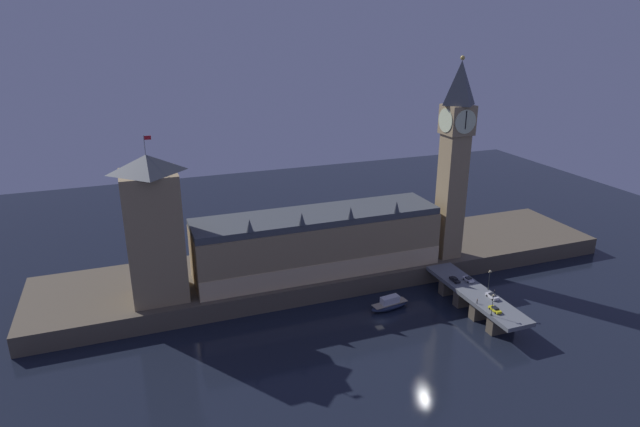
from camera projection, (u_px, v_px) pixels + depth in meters
name	position (u px, v px, depth m)	size (l,w,h in m)	color
ground_plane	(380.00, 321.00, 174.92)	(400.00, 400.00, 0.00)	black
embankment	(336.00, 264.00, 208.30)	(220.00, 42.00, 6.71)	brown
parliament_hall	(317.00, 241.00, 193.55)	(88.82, 22.31, 25.94)	#9E845B
clock_tower	(454.00, 155.00, 195.53)	(10.21, 10.32, 74.98)	#9E845B
victoria_tower	(154.00, 228.00, 169.63)	(17.52, 17.52, 53.75)	#9E845B
bridge	(475.00, 298.00, 179.66)	(10.33, 46.00, 7.23)	slate
car_northbound_lead	(455.00, 280.00, 185.91)	(1.87, 4.59, 1.34)	black
car_northbound_trail	(495.00, 309.00, 166.43)	(1.94, 4.48, 1.35)	yellow
car_southbound_lead	(492.00, 296.00, 174.39)	(2.08, 4.63, 1.54)	silver
car_southbound_trail	(468.00, 279.00, 186.06)	(2.09, 4.27, 1.40)	silver
pedestrian_near_rail	(477.00, 301.00, 170.92)	(0.38, 0.38, 1.75)	black
pedestrian_mid_walk	(494.00, 292.00, 176.70)	(0.38, 0.38, 1.62)	black
street_lamp_near	(493.00, 302.00, 162.68)	(1.34, 0.60, 7.28)	#2D3333
street_lamp_mid	(489.00, 277.00, 178.98)	(1.34, 0.60, 7.08)	#2D3333
boat_upstream	(390.00, 304.00, 181.81)	(14.91, 6.23, 4.70)	#1E2842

